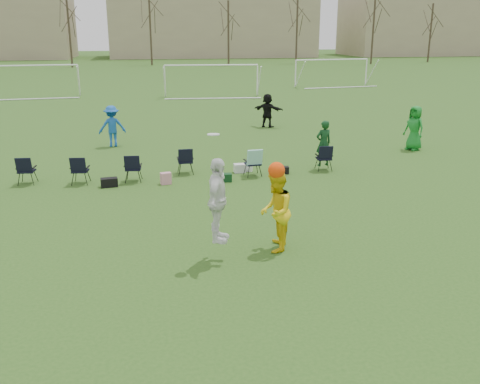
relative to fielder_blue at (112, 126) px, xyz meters
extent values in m
plane|color=#295119|center=(2.73, -13.85, -0.92)|extent=(260.00, 260.00, 0.00)
imported|color=#1752AC|center=(0.00, 0.00, 0.00)|extent=(1.28, 0.86, 1.84)
imported|color=#157824|center=(13.00, -3.01, 0.05)|extent=(0.95, 1.11, 1.93)
imported|color=black|center=(7.97, 3.66, -0.02)|extent=(1.65, 1.43, 1.80)
imported|color=white|center=(3.00, -13.24, 0.54)|extent=(0.78, 1.21, 1.92)
imported|color=yellow|center=(4.43, -12.82, 0.05)|extent=(0.98, 1.12, 1.94)
sphere|color=#F1430C|center=(4.43, -12.82, 1.05)|extent=(0.39, 0.39, 0.39)
cylinder|color=white|center=(2.93, -13.22, 2.01)|extent=(0.27, 0.27, 0.04)
imported|color=#103B19|center=(8.00, -5.63, 0.09)|extent=(0.69, 0.53, 1.71)
cube|color=black|center=(0.20, -6.62, -0.77)|extent=(0.59, 0.37, 0.30)
cube|color=pink|center=(2.09, -6.63, -0.72)|extent=(0.39, 0.29, 0.40)
cube|color=#0E3516|center=(4.13, -6.65, -0.78)|extent=(0.47, 0.31, 0.28)
cube|color=white|center=(4.84, -5.53, -0.76)|extent=(0.43, 0.32, 0.32)
cylinder|color=white|center=(5.22, -5.42, -0.77)|extent=(0.26, 0.26, 0.30)
cube|color=black|center=(6.34, -5.96, -0.79)|extent=(0.53, 0.33, 0.26)
cube|color=black|center=(-2.58, -5.75, -0.44)|extent=(0.65, 0.65, 0.96)
cube|color=black|center=(-0.78, -6.04, -0.44)|extent=(0.67, 0.67, 0.96)
cube|color=black|center=(1.00, -6.06, -0.44)|extent=(0.65, 0.65, 0.96)
cube|color=black|center=(2.86, -5.32, -0.44)|extent=(0.60, 0.60, 0.96)
cube|color=black|center=(5.23, -6.07, -0.44)|extent=(0.65, 0.65, 0.96)
cube|color=black|center=(8.00, -5.73, -0.44)|extent=(0.64, 0.64, 0.96)
cylinder|color=white|center=(-3.63, 20.47, 0.28)|extent=(0.12, 0.12, 2.40)
cylinder|color=white|center=(-7.27, 20.15, 1.48)|extent=(7.28, 0.76, 0.12)
cylinder|color=white|center=(3.09, 18.41, 0.28)|extent=(0.12, 0.12, 2.40)
cylinder|color=white|center=(10.37, 17.90, 0.28)|extent=(0.12, 0.12, 2.40)
cylinder|color=white|center=(6.73, 18.15, 1.48)|extent=(7.29, 0.63, 0.12)
cylinder|color=white|center=(15.11, 23.65, 0.28)|extent=(0.12, 0.12, 2.40)
cylinder|color=white|center=(22.34, 24.66, 0.28)|extent=(0.12, 0.12, 2.40)
cylinder|color=white|center=(18.73, 24.15, 1.48)|extent=(7.25, 1.13, 0.12)
cylinder|color=#382B21|center=(-8.27, 54.65, 4.18)|extent=(0.28, 0.28, 10.20)
cylinder|color=#382B21|center=(2.73, 57.65, 4.78)|extent=(0.28, 0.28, 11.40)
cylinder|color=#382B21|center=(13.73, 54.65, 3.58)|extent=(0.28, 0.28, 9.00)
cylinder|color=#382B21|center=(24.73, 57.65, 4.18)|extent=(0.28, 0.28, 10.20)
cylinder|color=#382B21|center=(35.73, 54.65, 4.78)|extent=(0.28, 0.28, 11.40)
cylinder|color=#382B21|center=(46.73, 57.65, 3.58)|extent=(0.28, 0.28, 9.00)
cube|color=tan|center=(14.73, 82.15, 4.58)|extent=(38.00, 16.00, 11.00)
cube|color=tan|center=(57.73, 82.15, 5.58)|extent=(30.00, 16.00, 13.00)
camera|label=1|loc=(1.54, -24.37, 4.15)|focal=40.00mm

